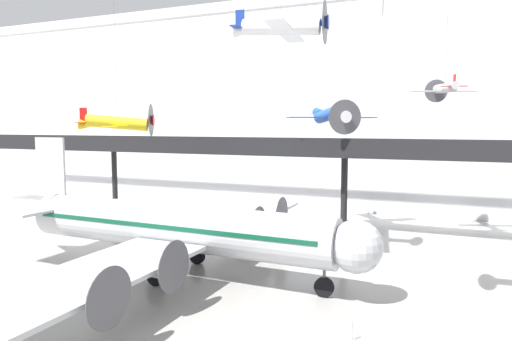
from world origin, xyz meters
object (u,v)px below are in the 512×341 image
at_px(suspended_plane_white_twin, 281,27).
at_px(suspended_plane_yellow_lowwing, 117,123).
at_px(suspended_plane_blue_trainer, 331,114).
at_px(suspended_plane_silver_racer, 445,88).
at_px(airliner_silver_main, 173,228).
at_px(stanchion_barrier, 352,334).

distance_m(suspended_plane_white_twin, suspended_plane_yellow_lowwing, 19.05).
bearing_deg(suspended_plane_blue_trainer, suspended_plane_silver_racer, 54.62).
distance_m(airliner_silver_main, stanchion_barrier, 15.96).
xyz_separation_m(suspended_plane_silver_racer, stanchion_barrier, (-3.91, -24.86, -14.36)).
distance_m(airliner_silver_main, suspended_plane_silver_racer, 28.82).
bearing_deg(suspended_plane_yellow_lowwing, suspended_plane_silver_racer, -4.45).
bearing_deg(stanchion_barrier, suspended_plane_blue_trainer, 106.10).
distance_m(suspended_plane_blue_trainer, suspended_plane_silver_racer, 11.29).
distance_m(suspended_plane_white_twin, stanchion_barrier, 23.29).
bearing_deg(stanchion_barrier, suspended_plane_yellow_lowwing, 152.67).
relative_size(suspended_plane_blue_trainer, stanchion_barrier, 11.89).
bearing_deg(suspended_plane_silver_racer, stanchion_barrier, 151.24).
xyz_separation_m(airliner_silver_main, stanchion_barrier, (14.55, -5.73, -3.20)).
xyz_separation_m(airliner_silver_main, suspended_plane_white_twin, (6.44, 5.89, 15.29)).
height_order(suspended_plane_blue_trainer, stanchion_barrier, suspended_plane_blue_trainer).
height_order(suspended_plane_white_twin, stanchion_barrier, suspended_plane_white_twin).
bearing_deg(suspended_plane_white_twin, stanchion_barrier, -62.12).
distance_m(suspended_plane_blue_trainer, suspended_plane_yellow_lowwing, 21.76).
bearing_deg(suspended_plane_blue_trainer, suspended_plane_white_twin, -40.32).
distance_m(airliner_silver_main, suspended_plane_blue_trainer, 22.22).
distance_m(suspended_plane_blue_trainer, stanchion_barrier, 28.40).
relative_size(airliner_silver_main, suspended_plane_white_twin, 3.79).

